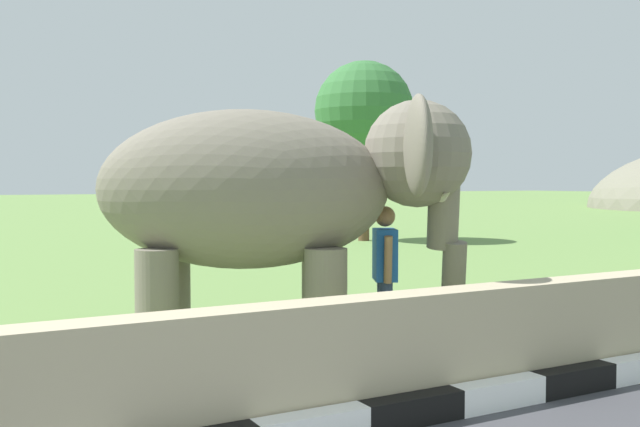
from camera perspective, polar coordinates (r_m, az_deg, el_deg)
barrier_parapet at (r=6.17m, az=6.38°, el=-10.90°), size 28.00×0.36×1.00m
elephant at (r=7.76m, az=-3.31°, el=1.65°), size 4.01×3.30×2.81m
person_handler at (r=8.21m, az=5.12°, el=-4.51°), size 0.39×0.64×1.66m
tree_distant at (r=23.68m, az=3.49°, el=7.99°), size 3.21×3.21×5.82m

